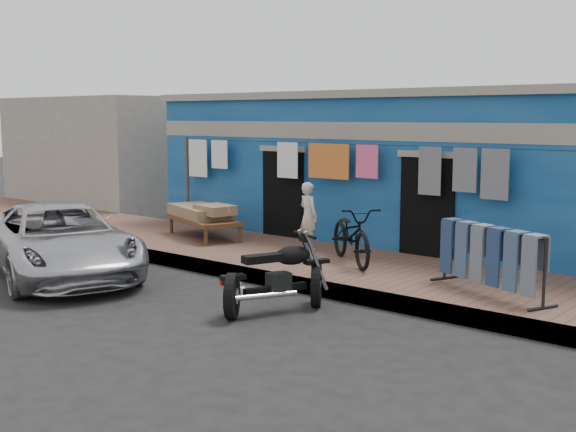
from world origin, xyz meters
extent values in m
plane|color=black|center=(0.00, 0.00, 0.00)|extent=(80.00, 80.00, 0.00)
cube|color=brown|center=(0.00, 3.00, 0.12)|extent=(28.00, 3.00, 0.25)
cube|color=gray|center=(0.00, 1.55, 0.12)|extent=(28.00, 0.10, 0.25)
cube|color=navy|center=(0.00, 7.00, 1.60)|extent=(12.00, 5.00, 3.20)
cube|color=#9E9384|center=(0.00, 4.56, 2.55)|extent=(12.00, 0.14, 0.35)
cube|color=#9E9384|center=(0.00, 7.00, 3.28)|extent=(12.20, 5.20, 0.16)
cube|color=black|center=(-2.20, 4.48, 1.05)|extent=(1.10, 0.10, 2.10)
cube|color=black|center=(1.30, 4.48, 1.05)|extent=(1.10, 0.10, 2.10)
cube|color=#9E9384|center=(-11.00, 7.00, 1.70)|extent=(6.00, 5.00, 3.40)
cylinder|color=brown|center=(-5.00, 4.25, 1.30)|extent=(0.06, 0.06, 2.10)
cylinder|color=black|center=(0.00, 4.25, 2.30)|extent=(10.00, 0.01, 0.01)
cube|color=silver|center=(-4.63, 4.25, 1.87)|extent=(0.60, 0.02, 0.87)
cube|color=silver|center=(-3.91, 4.25, 1.98)|extent=(0.50, 0.02, 0.64)
cube|color=silver|center=(-1.90, 4.25, 1.92)|extent=(0.55, 0.02, 0.75)
cube|color=#CC4C26|center=(-0.82, 4.25, 1.95)|extent=(1.00, 0.02, 0.70)
cube|color=#E95482|center=(0.10, 4.25, 1.98)|extent=(0.50, 0.02, 0.64)
cube|color=slate|center=(1.46, 4.25, 1.86)|extent=(0.45, 0.02, 0.88)
cube|color=slate|center=(2.14, 4.25, 1.91)|extent=(0.45, 0.02, 0.78)
cube|color=slate|center=(2.69, 4.25, 1.87)|extent=(0.50, 0.02, 0.87)
imported|color=#B8B7BD|center=(-3.41, -0.27, 0.67)|extent=(5.18, 3.65, 1.33)
imported|color=beige|center=(-0.82, 3.60, 0.91)|extent=(0.55, 0.44, 1.32)
imported|color=black|center=(0.62, 3.01, 0.88)|extent=(1.97, 1.73, 1.26)
cube|color=silver|center=(-0.14, 0.93, 0.04)|extent=(0.21, 0.21, 0.08)
cube|color=silver|center=(0.46, 1.20, 0.04)|extent=(0.22, 0.21, 0.09)
cube|color=silver|center=(-0.44, 1.11, 0.04)|extent=(0.17, 0.21, 0.08)
camera|label=1|loc=(7.82, -7.36, 2.84)|focal=45.00mm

